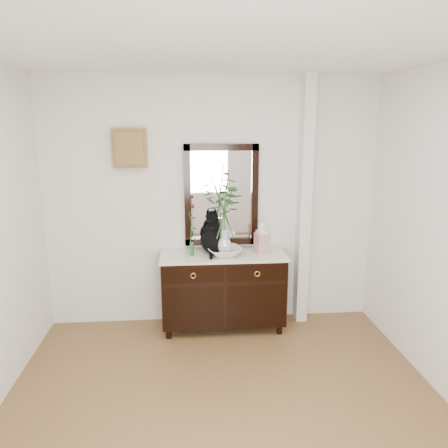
{
  "coord_description": "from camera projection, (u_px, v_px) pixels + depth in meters",
  "views": [
    {
      "loc": [
        -0.27,
        -2.69,
        2.22
      ],
      "look_at": [
        0.1,
        1.63,
        1.2
      ],
      "focal_mm": 35.0,
      "sensor_mm": 36.0,
      "label": 1
    }
  ],
  "objects": [
    {
      "name": "wall_back",
      "position": [
        212.0,
        203.0,
        4.75
      ],
      "size": [
        3.6,
        0.04,
        2.7
      ],
      "primitive_type": "cube",
      "color": "white",
      "rests_on": "ground"
    },
    {
      "name": "wall_mirror",
      "position": [
        221.0,
        195.0,
        4.72
      ],
      "size": [
        0.8,
        0.06,
        1.1
      ],
      "color": "black",
      "rests_on": "wall_back"
    },
    {
      "name": "ground_plane",
      "position": [
        230.0,
        439.0,
        3.14
      ],
      "size": [
        3.6,
        4.0,
        0.02
      ],
      "primitive_type": "cube",
      "color": "brown",
      "rests_on": "ground"
    },
    {
      "name": "sideboard",
      "position": [
        223.0,
        287.0,
        4.71
      ],
      "size": [
        1.33,
        0.52,
        0.82
      ],
      "color": "black",
      "rests_on": "ground"
    },
    {
      "name": "cat",
      "position": [
        213.0,
        234.0,
        4.65
      ],
      "size": [
        0.31,
        0.37,
        0.41
      ],
      "primitive_type": null,
      "rotation": [
        0.0,
        0.0,
        -0.05
      ],
      "color": "black",
      "rests_on": "sideboard"
    },
    {
      "name": "ginger_jar",
      "position": [
        262.0,
        237.0,
        4.62
      ],
      "size": [
        0.16,
        0.16,
        0.35
      ],
      "primitive_type": null,
      "rotation": [
        0.0,
        0.0,
        0.3
      ],
      "color": "white",
      "rests_on": "sideboard"
    },
    {
      "name": "lotus_bowl",
      "position": [
        224.0,
        251.0,
        4.57
      ],
      "size": [
        0.39,
        0.39,
        0.09
      ],
      "primitive_type": "imported",
      "rotation": [
        0.0,
        0.0,
        0.12
      ],
      "color": "white",
      "rests_on": "sideboard"
    },
    {
      "name": "vase_branches",
      "position": [
        224.0,
        212.0,
        4.47
      ],
      "size": [
        0.55,
        0.55,
        0.88
      ],
      "primitive_type": null,
      "rotation": [
        0.0,
        0.0,
        0.41
      ],
      "color": "silver",
      "rests_on": "lotus_bowl"
    },
    {
      "name": "pilaster",
      "position": [
        304.0,
        203.0,
        4.75
      ],
      "size": [
        0.12,
        0.2,
        2.7
      ],
      "primitive_type": "cube",
      "color": "white",
      "rests_on": "ground"
    },
    {
      "name": "key_cabinet",
      "position": [
        130.0,
        148.0,
        4.5
      ],
      "size": [
        0.35,
        0.1,
        0.4
      ],
      "primitive_type": "cube",
      "color": "brown",
      "rests_on": "wall_back"
    },
    {
      "name": "bud_vase_rose",
      "position": [
        192.0,
        230.0,
        4.51
      ],
      "size": [
        0.07,
        0.07,
        0.56
      ],
      "primitive_type": null,
      "rotation": [
        0.0,
        0.0,
        0.04
      ],
      "color": "#2E5B33",
      "rests_on": "sideboard"
    }
  ]
}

